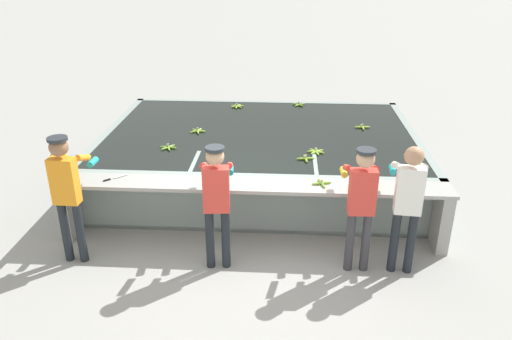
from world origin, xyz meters
TOP-DOWN VIEW (x-y plane):
  - ground_plane at (0.00, 0.00)m, footprint 80.00×80.00m
  - wash_tank at (-0.00, 2.35)m, footprint 5.34×3.81m
  - work_ledge at (0.00, 0.23)m, footprint 5.34×0.45m
  - worker_0 at (-2.26, -0.34)m, footprint 0.43×0.73m
  - worker_1 at (-0.38, -0.36)m, footprint 0.44×0.73m
  - worker_2 at (1.38, -0.32)m, footprint 0.42×0.72m
  - worker_3 at (1.93, -0.32)m, footprint 0.45×0.73m
  - banana_bunch_floating_0 at (0.92, 1.42)m, footprint 0.28×0.28m
  - banana_bunch_floating_1 at (0.75, 1.12)m, footprint 0.28×0.28m
  - banana_bunch_floating_2 at (-1.07, 2.26)m, footprint 0.27×0.28m
  - banana_bunch_floating_3 at (1.79, 2.64)m, footprint 0.28×0.28m
  - banana_bunch_floating_4 at (-1.40, 1.46)m, footprint 0.28×0.27m
  - banana_bunch_floating_5 at (0.70, 3.98)m, footprint 0.28×0.27m
  - banana_bunch_floating_6 at (-0.54, 3.78)m, footprint 0.28×0.28m
  - banana_bunch_ledge_0 at (0.94, 0.26)m, footprint 0.28×0.28m
  - knife_0 at (-1.90, 0.25)m, footprint 0.28×0.26m

SIDE VIEW (x-z plane):
  - ground_plane at x=0.00m, z-range 0.00..0.00m
  - wash_tank at x=0.00m, z-range -0.01..0.89m
  - work_ledge at x=0.00m, z-range 0.21..1.10m
  - knife_0 at x=-1.90m, z-range 0.90..0.91m
  - banana_bunch_floating_0 at x=0.92m, z-range 0.87..0.95m
  - banana_bunch_floating_6 at x=-0.54m, z-range 0.87..0.95m
  - banana_bunch_floating_4 at x=-1.40m, z-range 0.87..0.95m
  - banana_bunch_floating_2 at x=-1.07m, z-range 0.87..0.95m
  - banana_bunch_floating_5 at x=0.70m, z-range 0.87..0.95m
  - banana_bunch_floating_1 at x=0.75m, z-range 0.87..0.95m
  - banana_bunch_floating_3 at x=1.79m, z-range 0.87..0.95m
  - banana_bunch_ledge_0 at x=0.94m, z-range 0.88..0.95m
  - worker_2 at x=1.38m, z-range 0.18..1.82m
  - worker_1 at x=-0.38m, z-range 0.18..1.83m
  - worker_3 at x=1.93m, z-range 0.17..1.87m
  - worker_0 at x=-2.26m, z-range 0.19..1.91m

